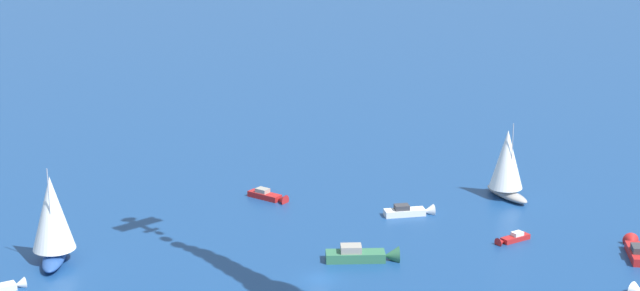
# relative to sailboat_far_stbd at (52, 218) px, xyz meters

# --- Properties ---
(ground_plane) EXTENTS (2000.00, 2000.00, 0.00)m
(ground_plane) POSITION_rel_sailboat_far_stbd_xyz_m (36.01, -7.57, -6.23)
(ground_plane) COLOR navy
(sailboat_far_stbd) EXTENTS (6.16, 10.74, 13.64)m
(sailboat_far_stbd) POSITION_rel_sailboat_far_stbd_xyz_m (0.00, 0.00, 0.00)
(sailboat_far_stbd) COLOR #23478C
(sailboat_far_stbd) RESTS_ON ground_plane
(motorboat_inshore) EXTENTS (3.47, 8.99, 2.54)m
(motorboat_inshore) POSITION_rel_sailboat_far_stbd_xyz_m (80.19, -0.55, -5.54)
(motorboat_inshore) COLOR #B21E1E
(motorboat_inshore) RESTS_ON ground_plane
(sailboat_offshore) EXTENTS (7.17, 9.99, 12.60)m
(sailboat_offshore) POSITION_rel_sailboat_far_stbd_xyz_m (67.09, 24.31, -0.48)
(sailboat_offshore) COLOR #9E9993
(sailboat_offshore) RESTS_ON ground_plane
(motorboat_trailing) EXTENTS (8.00, 3.19, 2.26)m
(motorboat_trailing) POSITION_rel_sailboat_far_stbd_xyz_m (50.95, 16.50, -5.62)
(motorboat_trailing) COLOR white
(motorboat_trailing) RESTS_ON ground_plane
(motorboat_ahead) EXTENTS (6.47, 4.61, 1.88)m
(motorboat_ahead) POSITION_rel_sailboat_far_stbd_xyz_m (-4.71, -9.82, -5.72)
(motorboat_ahead) COLOR white
(motorboat_ahead) RESTS_ON ground_plane
(motorboat_mid_cluster) EXTENTS (6.73, 5.82, 2.06)m
(motorboat_mid_cluster) POSITION_rel_sailboat_far_stbd_xyz_m (29.07, 24.52, -5.67)
(motorboat_mid_cluster) COLOR #B21E1E
(motorboat_mid_cluster) RESTS_ON ground_plane
(motorboat_outer_ring_a) EXTENTS (10.06, 2.64, 2.92)m
(motorboat_outer_ring_a) POSITION_rel_sailboat_far_stbd_xyz_m (42.48, -1.40, -5.44)
(motorboat_outer_ring_a) COLOR #33704C
(motorboat_outer_ring_a) RESTS_ON ground_plane
(motorboat_outer_ring_b) EXTENTS (5.58, 4.15, 1.63)m
(motorboat_outer_ring_b) POSITION_rel_sailboat_far_stbd_xyz_m (63.93, 4.83, -5.79)
(motorboat_outer_ring_b) COLOR #B21E1E
(motorboat_outer_ring_b) RESTS_ON ground_plane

